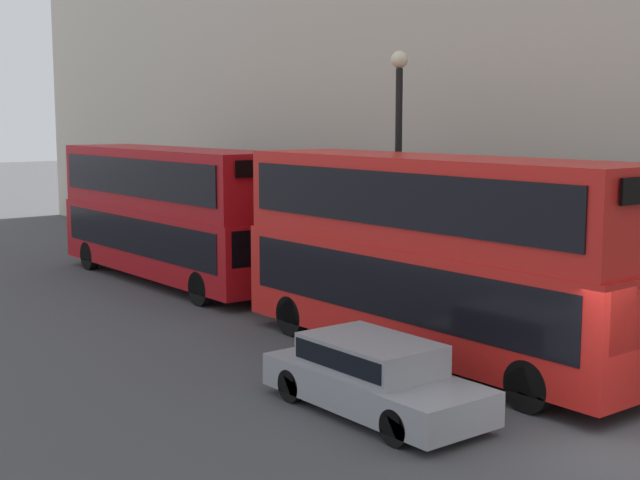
% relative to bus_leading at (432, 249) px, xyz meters
% --- Properties ---
extents(ground_plane, '(200.00, 200.00, 0.00)m').
position_rel_bus_leading_xyz_m(ground_plane, '(-1.60, -6.06, -2.49)').
color(ground_plane, '#424244').
extents(bus_leading, '(2.59, 10.56, 4.53)m').
position_rel_bus_leading_xyz_m(bus_leading, '(0.00, 0.00, 0.00)').
color(bus_leading, red).
rests_on(bus_leading, ground).
extents(bus_second_in_queue, '(2.59, 10.97, 4.37)m').
position_rel_bus_leading_xyz_m(bus_second_in_queue, '(0.00, 12.01, -0.08)').
color(bus_second_in_queue, '#A80F14').
rests_on(bus_second_in_queue, ground).
extents(car_dark_sedan, '(1.83, 4.56, 1.37)m').
position_rel_bus_leading_xyz_m(car_dark_sedan, '(-3.40, -1.93, -1.76)').
color(car_dark_sedan, gray).
rests_on(car_dark_sedan, ground).
extents(street_lamp, '(0.44, 0.44, 7.05)m').
position_rel_bus_leading_xyz_m(street_lamp, '(2.01, 3.28, 1.82)').
color(street_lamp, black).
rests_on(street_lamp, ground).
extents(pedestrian, '(0.36, 0.36, 1.63)m').
position_rel_bus_leading_xyz_m(pedestrian, '(2.81, 10.70, -1.74)').
color(pedestrian, '#334C6B').
rests_on(pedestrian, ground).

